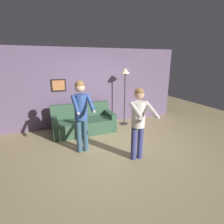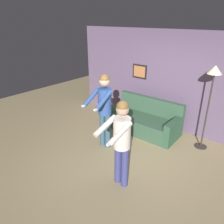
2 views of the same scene
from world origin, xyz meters
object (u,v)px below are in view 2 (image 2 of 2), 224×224
at_px(couch, 144,121).
at_px(person_standing_left, 104,105).
at_px(person_standing_right, 121,137).
at_px(torchiere_lamp, 213,82).

relative_size(couch, person_standing_left, 1.09).
bearing_deg(person_standing_left, person_standing_right, -35.60).
distance_m(couch, person_standing_right, 2.31).
height_order(person_standing_left, person_standing_right, person_standing_left).
distance_m(torchiere_lamp, person_standing_left, 2.36).
xyz_separation_m(couch, person_standing_right, (0.81, -2.05, 0.71)).
relative_size(couch, person_standing_right, 1.17).
bearing_deg(torchiere_lamp, person_standing_right, -107.46).
bearing_deg(person_standing_right, torchiere_lamp, 72.54).
distance_m(couch, torchiere_lamp, 2.01).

